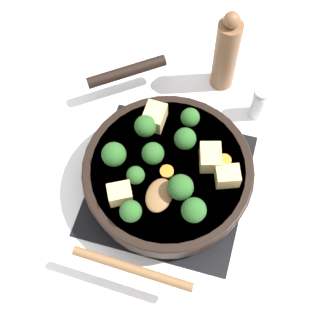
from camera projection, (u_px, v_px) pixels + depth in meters
name	position (u px, v px, depth m)	size (l,w,h in m)	color
ground_plane	(168.00, 185.00, 0.95)	(2.40, 2.40, 0.00)	white
front_burner_grate	(168.00, 183.00, 0.94)	(0.31, 0.31, 0.03)	black
skillet_pan	(168.00, 172.00, 0.90)	(0.42, 0.38, 0.06)	black
wooden_spoon	(145.00, 234.00, 0.82)	(0.19, 0.21, 0.02)	brown
tofu_cube_center_large	(155.00, 117.00, 0.90)	(0.05, 0.04, 0.04)	#DBB770
tofu_cube_near_handle	(120.00, 194.00, 0.84)	(0.04, 0.03, 0.03)	#DBB770
tofu_cube_east_chunk	(210.00, 157.00, 0.86)	(0.05, 0.04, 0.04)	#DBB770
tofu_cube_west_chunk	(228.00, 176.00, 0.85)	(0.04, 0.03, 0.03)	#DBB770
broccoli_floret_near_spoon	(190.00, 118.00, 0.89)	(0.04, 0.04, 0.04)	#709956
broccoli_floret_center_top	(146.00, 126.00, 0.88)	(0.04, 0.04, 0.05)	#709956
broccoli_floret_east_rim	(136.00, 175.00, 0.84)	(0.03, 0.03, 0.04)	#709956
broccoli_floret_west_rim	(114.00, 154.00, 0.86)	(0.05, 0.05, 0.05)	#709956
broccoli_floret_north_edge	(194.00, 210.00, 0.81)	(0.05, 0.05, 0.05)	#709956
broccoli_floret_south_cluster	(185.00, 139.00, 0.87)	(0.04, 0.04, 0.05)	#709956
broccoli_floret_mid_floret	(181.00, 187.00, 0.83)	(0.05, 0.05, 0.05)	#709956
broccoli_floret_small_inner	(153.00, 154.00, 0.86)	(0.04, 0.04, 0.05)	#709956
broccoli_floret_tall_stem	(131.00, 211.00, 0.81)	(0.04, 0.04, 0.05)	#709956
carrot_slice_orange_thin	(224.00, 160.00, 0.88)	(0.03, 0.03, 0.01)	orange
carrot_slice_near_center	(167.00, 171.00, 0.87)	(0.03, 0.03, 0.01)	orange
pepper_mill	(226.00, 53.00, 0.97)	(0.05, 0.05, 0.21)	brown
salt_shaker	(260.00, 103.00, 0.98)	(0.04, 0.04, 0.09)	white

